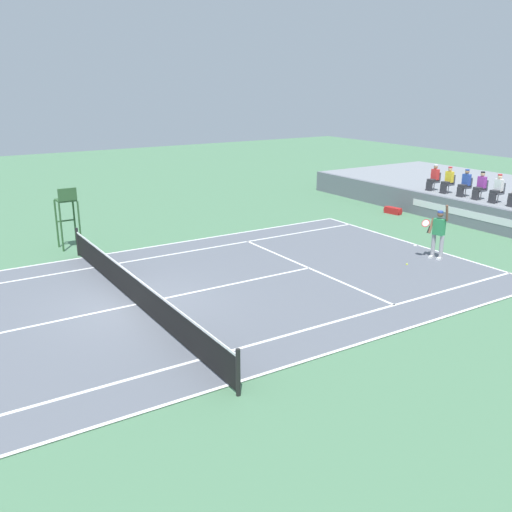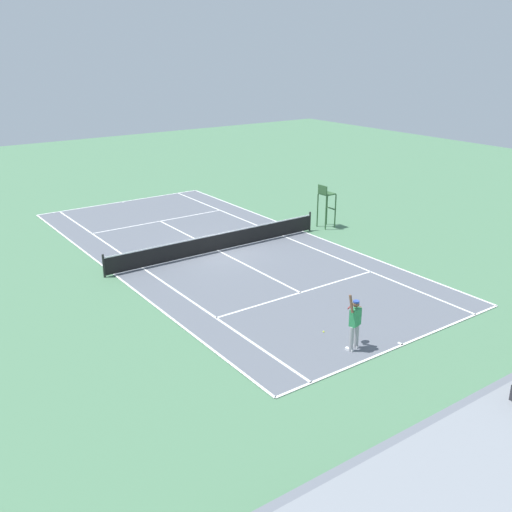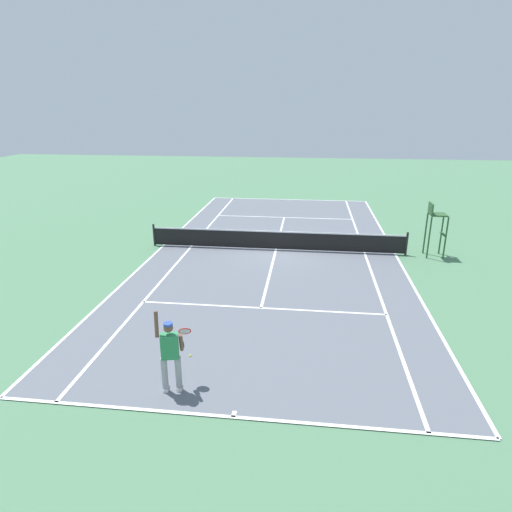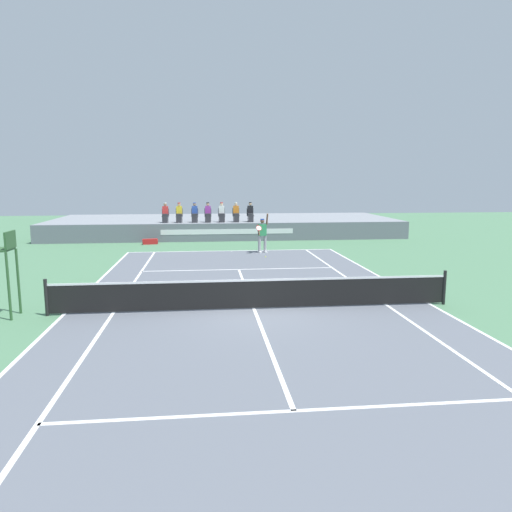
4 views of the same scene
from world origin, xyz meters
TOP-DOWN VIEW (x-y plane):
  - ground_plane at (0.00, 0.00)m, footprint 80.00×80.00m
  - court at (0.00, 0.00)m, footprint 11.08×23.88m
  - net at (0.00, 0.00)m, footprint 11.98×0.10m
  - barrier_wall at (0.00, 16.18)m, footprint 23.71×0.25m
  - bleacher_platform at (0.00, 20.61)m, footprint 23.71×8.62m
  - spectator_seated_0 at (-3.91, 17.11)m, footprint 0.44×0.60m
  - spectator_seated_1 at (-3.03, 17.11)m, footprint 0.44×0.60m
  - spectator_seated_2 at (-2.05, 17.11)m, footprint 0.44×0.60m
  - spectator_seated_3 at (-1.20, 17.11)m, footprint 0.44×0.60m
  - spectator_seated_4 at (-0.32, 17.11)m, footprint 0.44×0.60m
  - spectator_seated_5 at (0.61, 17.11)m, footprint 0.44×0.60m
  - spectator_seated_6 at (1.54, 17.11)m, footprint 0.44×0.60m
  - tennis_player at (1.59, 11.11)m, footprint 0.74×0.76m
  - tennis_ball at (1.58, 9.61)m, footprint 0.07×0.07m
  - umpire_chair at (-7.07, 0.00)m, footprint 0.77×0.77m
  - equipment_bag at (-4.71, 15.27)m, footprint 0.94×0.47m

SIDE VIEW (x-z plane):
  - ground_plane at x=0.00m, z-range 0.00..0.00m
  - court at x=0.00m, z-range 0.00..0.02m
  - tennis_ball at x=1.58m, z-range 0.00..0.07m
  - equipment_bag at x=-4.71m, z-range 0.00..0.32m
  - net at x=0.00m, z-range -0.01..1.06m
  - bleacher_platform at x=0.00m, z-range 0.00..1.13m
  - barrier_wall at x=0.00m, z-range 0.00..1.13m
  - tennis_player at x=1.59m, z-range -0.05..2.04m
  - umpire_chair at x=-7.07m, z-range 0.34..2.78m
  - spectator_seated_0 at x=-3.91m, z-range 1.11..2.38m
  - spectator_seated_1 at x=-3.03m, z-range 1.11..2.38m
  - spectator_seated_2 at x=-2.05m, z-range 1.11..2.38m
  - spectator_seated_3 at x=-1.20m, z-range 1.11..2.38m
  - spectator_seated_4 at x=-0.32m, z-range 1.11..2.38m
  - spectator_seated_5 at x=0.61m, z-range 1.11..2.38m
  - spectator_seated_6 at x=1.54m, z-range 1.11..2.38m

